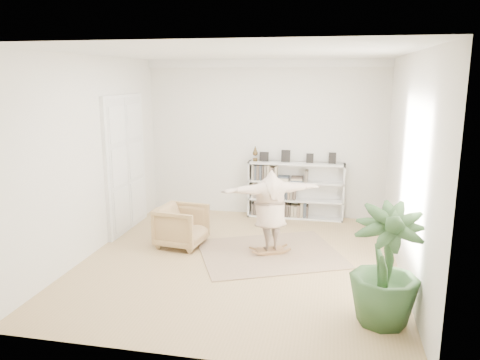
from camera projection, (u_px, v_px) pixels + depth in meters
The scene contains 9 objects.
floor at pixel (239, 261), 8.37m from camera, with size 6.00×6.00×0.00m, color tan.
room_shell at pixel (266, 63), 10.41m from camera, with size 6.00×6.00×6.00m.
doors at pixel (126, 165), 9.83m from camera, with size 0.09×1.78×2.92m.
bookshelf at pixel (295, 191), 10.78m from camera, with size 2.20×0.35×1.64m.
armchair at pixel (182, 226), 9.04m from camera, with size 0.85×0.87×0.79m, color tan.
rug at pixel (270, 253), 8.69m from camera, with size 2.50×2.00×0.02m, color tan.
rocker_board at pixel (270, 250), 8.68m from camera, with size 0.59×0.48×0.11m.
person at pixel (271, 208), 8.50m from camera, with size 1.84×0.50×1.50m, color #BEA38E.
houseplant at pixel (385, 266), 6.11m from camera, with size 0.91×0.91×1.62m, color #2F5128.
Camera 1 is at (1.58, -7.69, 3.24)m, focal length 35.00 mm.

